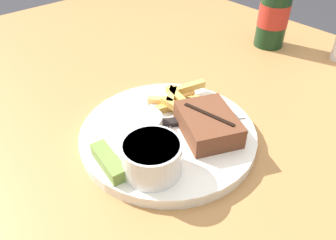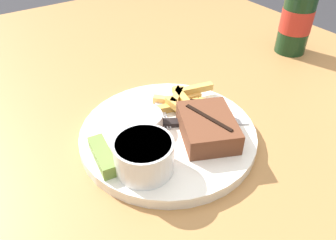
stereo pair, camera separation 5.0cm
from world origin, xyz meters
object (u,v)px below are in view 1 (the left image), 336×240
at_px(dinner_plate, 168,134).
at_px(pickle_spear, 109,162).
at_px(coleslaw_cup, 152,156).
at_px(steak_portion, 208,124).
at_px(dipping_sauce_cup, 142,123).
at_px(knife_utensil, 185,121).
at_px(beer_bottle, 274,13).
at_px(fork_utensil, 153,104).

bearing_deg(dinner_plate, pickle_spear, -86.90).
bearing_deg(coleslaw_cup, steak_portion, 92.87).
bearing_deg(dinner_plate, dipping_sauce_cup, -130.99).
relative_size(pickle_spear, knife_utensil, 0.50).
distance_m(coleslaw_cup, knife_utensil, 0.12).
xyz_separation_m(dinner_plate, steak_portion, (0.04, 0.04, 0.03)).
bearing_deg(knife_utensil, coleslaw_cup, -125.93).
bearing_deg(pickle_spear, knife_utensil, 90.78).
height_order(pickle_spear, beer_bottle, beer_bottle).
xyz_separation_m(dipping_sauce_cup, beer_bottle, (-0.07, 0.44, 0.05)).
xyz_separation_m(fork_utensil, beer_bottle, (-0.03, 0.39, 0.06)).
distance_m(coleslaw_cup, dipping_sauce_cup, 0.09).
bearing_deg(knife_utensil, fork_utensil, 126.45).
height_order(coleslaw_cup, pickle_spear, coleslaw_cup).
xyz_separation_m(dinner_plate, fork_utensil, (-0.07, 0.03, 0.01)).
bearing_deg(dinner_plate, fork_utensil, 159.39).
xyz_separation_m(steak_portion, beer_bottle, (-0.14, 0.37, 0.04)).
relative_size(fork_utensil, beer_bottle, 0.59).
distance_m(dinner_plate, pickle_spear, 0.12).
bearing_deg(steak_portion, pickle_spear, -103.79).
bearing_deg(fork_utensil, beer_bottle, 115.28).
bearing_deg(fork_utensil, knife_utensil, 26.53).
relative_size(coleslaw_cup, pickle_spear, 1.07).
bearing_deg(pickle_spear, dipping_sauce_cup, 111.04).
bearing_deg(dipping_sauce_cup, knife_utensil, 64.36).
relative_size(pickle_spear, fork_utensil, 0.58).
relative_size(steak_portion, pickle_spear, 1.65).
height_order(dinner_plate, coleslaw_cup, coleslaw_cup).
bearing_deg(dinner_plate, beer_bottle, 103.52).
relative_size(steak_portion, coleslaw_cup, 1.55).
distance_m(knife_utensil, beer_bottle, 0.40).
bearing_deg(dipping_sauce_cup, steak_portion, 45.73).
relative_size(dinner_plate, fork_utensil, 2.14).
bearing_deg(pickle_spear, beer_bottle, 101.33).
distance_m(dipping_sauce_cup, knife_utensil, 0.07).
relative_size(dipping_sauce_cup, fork_utensil, 0.48).
bearing_deg(fork_utensil, dinner_plate, 0.00).
distance_m(fork_utensil, knife_utensil, 0.07).
height_order(coleslaw_cup, knife_utensil, coleslaw_cup).
xyz_separation_m(coleslaw_cup, dipping_sauce_cup, (-0.08, 0.04, -0.01)).
bearing_deg(knife_utensil, dinner_plate, -156.66).
bearing_deg(coleslaw_cup, fork_utensil, 140.21).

